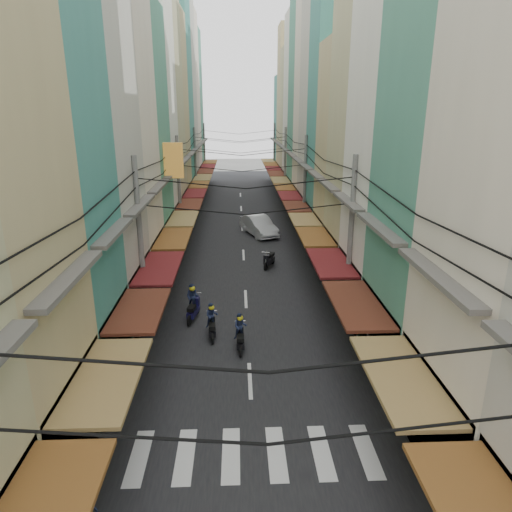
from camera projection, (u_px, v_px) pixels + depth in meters
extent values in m
plane|color=slate|center=(249.00, 354.00, 19.73)|extent=(160.00, 160.00, 0.00)
cube|color=black|center=(242.00, 233.00, 38.73)|extent=(10.00, 80.00, 0.02)
cube|color=gray|center=(165.00, 234.00, 38.46)|extent=(3.00, 80.00, 0.06)
cube|color=gray|center=(318.00, 232.00, 38.98)|extent=(3.00, 80.00, 0.06)
cube|color=silver|center=(139.00, 457.00, 13.88)|extent=(0.55, 2.40, 0.01)
cube|color=silver|center=(185.00, 456.00, 13.94)|extent=(0.55, 2.40, 0.01)
cube|color=silver|center=(231.00, 455.00, 13.99)|extent=(0.55, 2.40, 0.01)
cube|color=silver|center=(276.00, 453.00, 14.05)|extent=(0.55, 2.40, 0.01)
cube|color=silver|center=(321.00, 452.00, 14.10)|extent=(0.55, 2.40, 0.01)
cube|color=silver|center=(366.00, 450.00, 14.16)|extent=(0.55, 2.40, 0.01)
cube|color=black|center=(59.00, 422.00, 13.06)|extent=(1.20, 4.52, 3.20)
cube|color=olive|center=(107.00, 378.00, 12.68)|extent=(1.80, 4.33, 0.12)
cube|color=#595651|center=(70.00, 278.00, 11.73)|extent=(0.50, 4.23, 0.15)
cube|color=teal|center=(2.00, 125.00, 14.76)|extent=(6.00, 4.30, 19.25)
cube|color=black|center=(103.00, 344.00, 17.33)|extent=(1.20, 4.13, 3.20)
cube|color=#5A2819|center=(139.00, 310.00, 16.96)|extent=(1.80, 3.96, 0.12)
cube|color=#595651|center=(114.00, 232.00, 16.01)|extent=(0.50, 3.87, 0.15)
cube|color=#B8B5A8|center=(54.00, 100.00, 18.98)|extent=(6.00, 5.14, 20.93)
cube|color=black|center=(130.00, 296.00, 21.82)|extent=(1.20, 4.94, 3.20)
cube|color=maroon|center=(160.00, 268.00, 21.45)|extent=(1.80, 4.73, 0.12)
cube|color=#595651|center=(141.00, 205.00, 20.49)|extent=(0.50, 4.63, 0.15)
cube|color=beige|center=(94.00, 136.00, 24.32)|extent=(6.00, 4.95, 17.43)
cube|color=black|center=(149.00, 262.00, 26.61)|extent=(1.20, 4.75, 3.20)
cube|color=brown|center=(174.00, 238.00, 26.24)|extent=(1.80, 4.56, 0.12)
cube|color=#595651|center=(159.00, 187.00, 25.29)|extent=(0.50, 4.46, 0.15)
cube|color=#4B9177|center=(118.00, 141.00, 29.21)|extent=(6.00, 4.99, 16.32)
cube|color=black|center=(162.00, 239.00, 31.34)|extent=(1.20, 4.80, 3.20)
cube|color=olive|center=(183.00, 219.00, 30.97)|extent=(1.80, 4.60, 0.12)
cube|color=#595651|center=(171.00, 174.00, 30.01)|extent=(0.50, 4.50, 0.15)
cube|color=white|center=(130.00, 89.00, 32.78)|extent=(6.00, 4.65, 22.87)
cube|color=black|center=(172.00, 222.00, 35.92)|extent=(1.20, 4.46, 3.20)
cube|color=#5A2819|center=(190.00, 204.00, 35.55)|extent=(1.80, 4.27, 0.12)
cube|color=#595651|center=(180.00, 165.00, 34.59)|extent=(0.50, 4.18, 0.15)
cube|color=tan|center=(144.00, 106.00, 37.67)|extent=(6.00, 4.89, 20.58)
cube|color=black|center=(179.00, 209.00, 40.45)|extent=(1.20, 4.70, 3.20)
cube|color=maroon|center=(195.00, 193.00, 40.08)|extent=(1.80, 4.50, 0.12)
cube|color=#595651|center=(186.00, 159.00, 39.12)|extent=(0.50, 4.40, 0.15)
cube|color=tan|center=(155.00, 119.00, 42.47)|extent=(6.00, 4.52, 18.44)
cube|color=black|center=(185.00, 199.00, 44.92)|extent=(1.20, 4.34, 3.20)
cube|color=brown|center=(199.00, 185.00, 44.55)|extent=(1.80, 4.16, 0.12)
cube|color=#595651|center=(191.00, 154.00, 43.59)|extent=(0.50, 4.07, 0.15)
cube|color=teal|center=(162.00, 106.00, 46.74)|extent=(6.00, 5.20, 20.63)
cube|color=black|center=(189.00, 191.00, 49.54)|extent=(1.20, 4.99, 3.20)
cube|color=olive|center=(203.00, 178.00, 49.16)|extent=(1.80, 4.78, 0.12)
cube|color=#595651|center=(195.00, 149.00, 48.21)|extent=(0.50, 4.68, 0.15)
cube|color=#B8B5A8|center=(168.00, 92.00, 51.08)|extent=(6.00, 4.94, 23.70)
cube|color=black|center=(193.00, 183.00, 54.35)|extent=(1.20, 4.74, 3.20)
cube|color=#5A2819|center=(206.00, 171.00, 53.98)|extent=(1.80, 4.55, 0.12)
cube|color=#595651|center=(199.00, 145.00, 53.02)|extent=(0.50, 4.45, 0.15)
cube|color=beige|center=(174.00, 105.00, 56.19)|extent=(6.00, 4.96, 21.12)
cube|color=black|center=(197.00, 177.00, 59.05)|extent=(1.20, 4.76, 3.20)
cube|color=maroon|center=(208.00, 166.00, 58.68)|extent=(1.80, 4.56, 0.12)
cube|color=#595651|center=(202.00, 142.00, 57.72)|extent=(0.50, 4.46, 0.15)
cube|color=#4B9177|center=(179.00, 110.00, 61.12)|extent=(6.00, 5.04, 19.90)
cube|color=black|center=(200.00, 172.00, 63.80)|extent=(1.20, 4.84, 3.20)
cube|color=brown|center=(210.00, 162.00, 63.43)|extent=(1.80, 4.64, 0.12)
cube|color=#595651|center=(205.00, 140.00, 62.47)|extent=(0.50, 4.54, 0.15)
cube|color=brown|center=(174.00, 160.00, 28.79)|extent=(1.20, 0.40, 2.20)
cube|color=black|center=(447.00, 418.00, 13.23)|extent=(1.20, 4.78, 3.20)
cube|color=olive|center=(401.00, 377.00, 12.74)|extent=(1.80, 4.58, 0.12)
cube|color=#595651|center=(437.00, 276.00, 11.83)|extent=(0.50, 4.48, 0.15)
cube|color=#4B9177|center=(473.00, 185.00, 16.24)|extent=(6.00, 5.03, 15.08)
cube|color=black|center=(391.00, 336.00, 17.98)|extent=(1.20, 4.83, 3.20)
cube|color=#5A2819|center=(356.00, 304.00, 17.49)|extent=(1.80, 4.63, 0.12)
cube|color=#595651|center=(379.00, 228.00, 16.59)|extent=(0.50, 4.53, 0.15)
cube|color=white|center=(428.00, 92.00, 19.89)|extent=(6.00, 4.79, 21.66)
cube|color=black|center=(359.00, 289.00, 22.65)|extent=(1.20, 4.60, 3.20)
cube|color=maroon|center=(331.00, 263.00, 22.16)|extent=(1.80, 4.41, 0.12)
cube|color=#595651|center=(348.00, 202.00, 21.26)|extent=(0.50, 4.31, 0.15)
cube|color=tan|center=(393.00, 104.00, 24.46)|extent=(6.00, 4.52, 20.74)
cube|color=black|center=(339.00, 259.00, 27.08)|extent=(1.20, 4.34, 3.20)
cube|color=brown|center=(315.00, 237.00, 26.58)|extent=(1.80, 4.16, 0.12)
cube|color=#595651|center=(328.00, 185.00, 25.68)|extent=(0.50, 4.07, 0.15)
cube|color=tan|center=(366.00, 158.00, 29.59)|extent=(6.00, 4.12, 14.13)
cube|color=black|center=(325.00, 239.00, 31.18)|extent=(1.20, 3.96, 3.20)
cube|color=olive|center=(304.00, 220.00, 30.69)|extent=(1.80, 3.79, 0.12)
cube|color=#595651|center=(316.00, 175.00, 29.79)|extent=(0.50, 3.71, 0.15)
cube|color=teal|center=(352.00, 127.00, 33.09)|extent=(6.00, 4.40, 17.68)
cube|color=black|center=(315.00, 224.00, 35.24)|extent=(1.20, 4.23, 3.20)
cube|color=#5A2819|center=(296.00, 207.00, 34.74)|extent=(1.80, 4.05, 0.12)
cube|color=#595651|center=(306.00, 167.00, 33.84)|extent=(0.50, 3.96, 0.15)
cube|color=#B8B5A8|center=(340.00, 93.00, 36.62)|extent=(6.00, 4.64, 22.59)
cube|color=black|center=(307.00, 212.00, 39.53)|extent=(1.20, 4.45, 3.20)
cube|color=maroon|center=(290.00, 196.00, 39.04)|extent=(1.80, 4.26, 0.12)
cube|color=#595651|center=(298.00, 160.00, 38.13)|extent=(0.50, 4.17, 0.15)
cube|color=beige|center=(329.00, 102.00, 40.94)|extent=(6.00, 4.00, 21.25)
cube|color=black|center=(300.00, 202.00, 43.63)|extent=(1.20, 3.84, 3.20)
cube|color=brown|center=(285.00, 187.00, 43.14)|extent=(1.80, 3.68, 0.12)
cube|color=#595651|center=(292.00, 155.00, 42.24)|extent=(0.50, 3.60, 0.15)
cube|color=#4B9177|center=(321.00, 97.00, 45.05)|extent=(6.00, 5.01, 22.33)
cube|color=black|center=(294.00, 193.00, 47.91)|extent=(1.20, 4.81, 3.20)
cube|color=olive|center=(280.00, 180.00, 47.42)|extent=(1.80, 4.61, 0.12)
cube|color=#595651|center=(287.00, 151.00, 46.52)|extent=(0.50, 4.51, 0.15)
cube|color=white|center=(312.00, 111.00, 50.21)|extent=(6.00, 5.00, 19.71)
cube|color=black|center=(289.00, 186.00, 52.67)|extent=(1.20, 4.80, 3.20)
cube|color=#5A2819|center=(276.00, 174.00, 52.17)|extent=(1.80, 4.60, 0.12)
cube|color=#595651|center=(282.00, 147.00, 51.27)|extent=(0.50, 4.50, 0.15)
cube|color=tan|center=(306.00, 123.00, 55.08)|extent=(6.00, 4.32, 16.86)
cube|color=black|center=(285.00, 180.00, 57.09)|extent=(1.20, 4.15, 3.20)
cube|color=maroon|center=(273.00, 168.00, 56.60)|extent=(1.80, 3.97, 0.12)
cube|color=#595651|center=(279.00, 144.00, 55.70)|extent=(0.50, 3.89, 0.15)
cube|color=tan|center=(301.00, 109.00, 58.71)|extent=(6.00, 4.33, 19.96)
cube|color=black|center=(282.00, 175.00, 61.20)|extent=(1.20, 4.16, 3.20)
cube|color=brown|center=(271.00, 164.00, 60.71)|extent=(1.80, 3.99, 0.12)
cube|color=#595651|center=(276.00, 141.00, 59.81)|extent=(0.50, 3.90, 0.15)
cube|color=teal|center=(296.00, 130.00, 63.95)|extent=(6.00, 4.88, 14.34)
cube|color=black|center=(279.00, 170.00, 65.58)|extent=(1.20, 4.68, 3.20)
cube|color=olive|center=(268.00, 161.00, 65.08)|extent=(1.80, 4.49, 0.12)
cube|color=#595651|center=(273.00, 139.00, 64.18)|extent=(0.50, 4.39, 0.15)
cylinder|color=slate|center=(141.00, 245.00, 21.12)|extent=(0.26, 0.26, 8.20)
cylinder|color=slate|center=(350.00, 243.00, 21.50)|extent=(0.26, 0.26, 8.20)
cylinder|color=slate|center=(179.00, 190.00, 35.37)|extent=(0.26, 0.26, 8.20)
cylinder|color=slate|center=(305.00, 189.00, 35.76)|extent=(0.26, 0.26, 8.20)
cylinder|color=slate|center=(196.00, 166.00, 49.62)|extent=(0.26, 0.26, 8.20)
cylinder|color=slate|center=(285.00, 166.00, 50.01)|extent=(0.26, 0.26, 8.20)
cylinder|color=slate|center=(205.00, 153.00, 63.87)|extent=(0.26, 0.26, 8.20)
cylinder|color=slate|center=(274.00, 153.00, 64.26)|extent=(0.26, 0.26, 8.20)
imported|color=silver|center=(259.00, 235.00, 38.33)|extent=(6.01, 3.97, 1.97)
imported|color=black|center=(449.00, 391.00, 17.18)|extent=(1.77, 1.22, 1.14)
cylinder|color=black|center=(213.00, 327.00, 21.71)|extent=(0.09, 0.49, 0.49)
cylinder|color=black|center=(212.00, 339.00, 20.55)|extent=(0.09, 0.49, 0.49)
cube|color=black|center=(212.00, 330.00, 21.08)|extent=(0.32, 1.08, 0.26)
cube|color=black|center=(212.00, 326.00, 20.77)|extent=(0.30, 0.52, 0.17)
cube|color=black|center=(213.00, 320.00, 21.51)|extent=(0.28, 0.26, 0.52)
imported|color=#20294A|center=(212.00, 327.00, 21.05)|extent=(0.49, 0.35, 1.24)
sphere|color=yellow|center=(212.00, 309.00, 20.75)|extent=(0.26, 0.26, 0.26)
cylinder|color=black|center=(240.00, 338.00, 20.66)|extent=(0.09, 0.49, 0.49)
cylinder|color=black|center=(241.00, 351.00, 19.49)|extent=(0.09, 0.49, 0.49)
cube|color=black|center=(240.00, 341.00, 20.03)|extent=(0.32, 1.09, 0.26)
cube|color=black|center=(240.00, 338.00, 19.72)|extent=(0.30, 0.52, 0.17)
cube|color=black|center=(240.00, 331.00, 20.45)|extent=(0.28, 0.26, 0.52)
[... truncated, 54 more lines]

